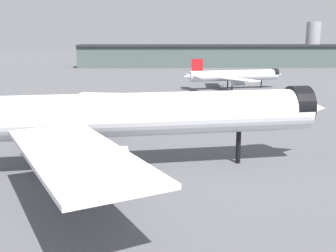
{
  "coord_description": "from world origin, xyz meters",
  "views": [
    {
      "loc": [
        7.1,
        -55.77,
        17.87
      ],
      "look_at": [
        8.17,
        -0.39,
        5.91
      ],
      "focal_mm": 43.78,
      "sensor_mm": 36.0,
      "label": 1
    }
  ],
  "objects": [
    {
      "name": "airliner_far_taxiway",
      "position": [
        33.29,
        89.14,
        4.75
      ],
      "size": [
        37.39,
        33.47,
        10.77
      ],
      "rotation": [
        0.0,
        0.0,
        0.24
      ],
      "color": "silver",
      "rests_on": "ground"
    },
    {
      "name": "ground",
      "position": [
        0.0,
        0.0,
        0.0
      ],
      "size": [
        900.0,
        900.0,
        0.0
      ],
      "primitive_type": "plane",
      "color": "#56565B"
    },
    {
      "name": "baggage_tug_wing",
      "position": [
        -10.16,
        34.59,
        0.97
      ],
      "size": [
        1.98,
        3.25,
        1.85
      ],
      "rotation": [
        0.0,
        0.0,
        1.61
      ],
      "color": "black",
      "rests_on": "ground"
    },
    {
      "name": "terminal_building",
      "position": [
        53.16,
        205.15,
        7.21
      ],
      "size": [
        188.76,
        30.49,
        27.66
      ],
      "rotation": [
        0.0,
        0.0,
        0.02
      ],
      "color": "#475651",
      "rests_on": "ground"
    },
    {
      "name": "airliner_near_gate",
      "position": [
        0.29,
        -1.66,
        7.55
      ],
      "size": [
        63.15,
        57.07,
        17.13
      ],
      "rotation": [
        0.0,
        0.0,
        0.16
      ],
      "color": "white",
      "rests_on": "ground"
    }
  ]
}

